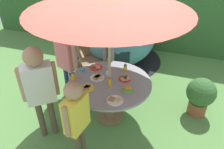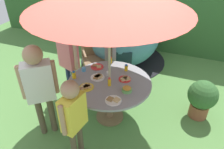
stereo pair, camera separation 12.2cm
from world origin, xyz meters
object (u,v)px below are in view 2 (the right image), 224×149
object	(u,v)px
child_in_pink_shirt	(68,54)
juice_bottle_far_left	(126,68)
potted_plant	(202,97)
child_in_white_shirt	(39,82)
wooden_chair	(94,53)
snack_bowl	(127,89)
dome_tent	(123,33)
plate_mid_right	(87,87)
plate_mid_left	(125,79)
garden_table	(110,88)
juice_bottle_front_edge	(74,75)
plate_near_left	(98,77)
cup_near	(108,73)
cup_far	(84,69)
child_in_grey_shirt	(111,46)
plate_far_right	(113,100)
child_in_yellow_shirt	(73,113)
juice_bottle_near_right	(110,60)
plate_center_back	(97,67)
juice_bottle_center_front	(109,82)

from	to	relation	value
child_in_pink_shirt	juice_bottle_far_left	distance (m)	1.02
potted_plant	child_in_white_shirt	world-z (taller)	child_in_white_shirt
wooden_chair	snack_bowl	world-z (taller)	wooden_chair
child_in_pink_shirt	dome_tent	bearing A→B (deg)	94.40
plate_mid_right	plate_mid_left	world-z (taller)	same
garden_table	juice_bottle_front_edge	xyz separation A→B (m)	(-0.54, -0.10, 0.18)
plate_near_left	cup_near	distance (m)	0.18
potted_plant	cup_far	xyz separation A→B (m)	(-1.85, -0.42, 0.36)
child_in_grey_shirt	cup_near	distance (m)	0.70
child_in_white_shirt	plate_far_right	bearing A→B (deg)	-26.02
child_in_yellow_shirt	plate_near_left	bearing A→B (deg)	13.82
juice_bottle_near_right	potted_plant	bearing A→B (deg)	1.56
cup_far	child_in_white_shirt	bearing A→B (deg)	-109.79
child_in_grey_shirt	plate_mid_left	distance (m)	0.86
plate_far_right	plate_center_back	xyz separation A→B (m)	(-0.55, 0.71, -0.00)
cup_near	plate_center_back	bearing A→B (deg)	149.79
child_in_yellow_shirt	juice_bottle_front_edge	world-z (taller)	child_in_yellow_shirt
garden_table	plate_far_right	distance (m)	0.46
juice_bottle_center_front	child_in_white_shirt	bearing A→B (deg)	-146.72
potted_plant	plate_near_left	distance (m)	1.69
snack_bowl	juice_bottle_far_left	distance (m)	0.54
cup_far	potted_plant	bearing A→B (deg)	12.92
plate_far_right	wooden_chair	bearing A→B (deg)	123.72
juice_bottle_far_left	cup_near	size ratio (longest dim) A/B	1.92
dome_tent	child_in_pink_shirt	xyz separation A→B (m)	(-0.46, -1.60, 0.17)
dome_tent	plate_mid_left	size ratio (longest dim) A/B	12.95
plate_mid_right	juice_bottle_far_left	distance (m)	0.75
child_in_pink_shirt	cup_near	size ratio (longest dim) A/B	23.44
child_in_grey_shirt	snack_bowl	size ratio (longest dim) A/B	9.78
plate_mid_left	plate_center_back	world-z (taller)	same
juice_bottle_center_front	cup_far	size ratio (longest dim) A/B	1.98
child_in_pink_shirt	juice_bottle_near_right	world-z (taller)	child_in_pink_shirt
juice_bottle_front_edge	cup_far	size ratio (longest dim) A/B	1.79
snack_bowl	wooden_chair	bearing A→B (deg)	132.00
juice_bottle_front_edge	child_in_pink_shirt	bearing A→B (deg)	128.67
plate_far_right	juice_bottle_front_edge	world-z (taller)	juice_bottle_front_edge
cup_near	cup_far	bearing A→B (deg)	-175.00
child_in_grey_shirt	juice_bottle_near_right	bearing A→B (deg)	0.74
child_in_pink_shirt	snack_bowl	bearing A→B (deg)	-0.64
juice_bottle_center_front	cup_far	bearing A→B (deg)	157.26
juice_bottle_center_front	juice_bottle_front_edge	distance (m)	0.57
plate_mid_left	plate_far_right	bearing A→B (deg)	-89.06
juice_bottle_far_left	cup_near	bearing A→B (deg)	-135.61
child_in_white_shirt	plate_center_back	distance (m)	1.04
garden_table	child_in_white_shirt	bearing A→B (deg)	-141.16
wooden_chair	potted_plant	bearing A→B (deg)	-49.13
child_in_pink_shirt	child_in_yellow_shirt	xyz separation A→B (m)	(0.75, -1.18, -0.06)
juice_bottle_far_left	cup_far	distance (m)	0.68
dome_tent	child_in_grey_shirt	xyz separation A→B (m)	(0.12, -1.12, 0.20)
cup_near	potted_plant	bearing A→B (deg)	15.06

